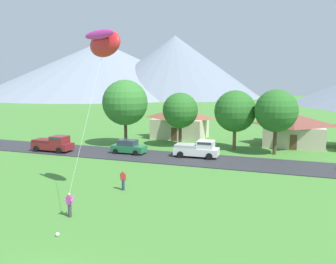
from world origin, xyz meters
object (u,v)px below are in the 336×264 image
object	(u,v)px
tree_center	(180,110)
tree_right_of_center	(235,111)
watcher_person	(123,180)
tree_near_left	(276,111)
kite_flyer_with_kite	(104,45)
pickup_truck_white_west_side	(198,149)
soccer_ball	(57,234)
pickup_truck_maroon_east_side	(53,144)
house_leftmost	(180,122)
parked_car_green_west_end	(129,147)
house_left_center	(294,129)
tree_left_of_center	(125,103)

from	to	relation	value
tree_center	tree_right_of_center	xyz separation A→B (m)	(7.30, 0.50, 0.07)
tree_center	watcher_person	bearing A→B (deg)	-86.52
tree_near_left	watcher_person	xyz separation A→B (m)	(-11.24, -18.78, -4.47)
tree_near_left	tree_right_of_center	world-z (taller)	tree_near_left
tree_center	kite_flyer_with_kite	distance (m)	22.64
watcher_person	pickup_truck_white_west_side	bearing A→B (deg)	78.65
kite_flyer_with_kite	soccer_ball	bearing A→B (deg)	-84.56
pickup_truck_maroon_east_side	kite_flyer_with_kite	distance (m)	22.44
tree_center	soccer_ball	size ratio (longest dim) A/B	30.72
soccer_ball	kite_flyer_with_kite	bearing A→B (deg)	95.44
house_leftmost	parked_car_green_west_end	size ratio (longest dim) A/B	2.00
house_left_center	tree_center	bearing A→B (deg)	-157.19
pickup_truck_white_west_side	watcher_person	world-z (taller)	pickup_truck_white_west_side
house_leftmost	kite_flyer_with_kite	bearing A→B (deg)	-84.23
pickup_truck_white_west_side	watcher_person	xyz separation A→B (m)	(-2.79, -13.90, -0.18)
tree_near_left	tree_center	xyz separation A→B (m)	(-12.44, 1.03, -0.39)
house_left_center	tree_center	size ratio (longest dim) A/B	1.15
house_leftmost	tree_left_of_center	xyz separation A→B (m)	(-5.27, -8.53, 3.46)
pickup_truck_white_west_side	soccer_ball	xyz separation A→B (m)	(-2.56, -23.00, -0.94)
house_leftmost	soccer_ball	bearing A→B (deg)	-84.30
pickup_truck_white_west_side	tree_near_left	bearing A→B (deg)	30.00
tree_right_of_center	kite_flyer_with_kite	distance (m)	24.00
house_left_center	parked_car_green_west_end	size ratio (longest dim) A/B	2.00
pickup_truck_white_west_side	kite_flyer_with_kite	distance (m)	19.23
kite_flyer_with_kite	watcher_person	bearing A→B (deg)	75.64
pickup_truck_white_west_side	soccer_ball	world-z (taller)	pickup_truck_white_west_side
parked_car_green_west_end	soccer_ball	xyz separation A→B (m)	(6.04, -22.27, -0.75)
pickup_truck_maroon_east_side	kite_flyer_with_kite	bearing A→B (deg)	-41.08
house_left_center	watcher_person	bearing A→B (deg)	-117.34
house_left_center	tree_center	xyz separation A→B (m)	(-14.63, -6.15, 2.67)
house_left_center	soccer_ball	size ratio (longest dim) A/B	35.23
house_leftmost	house_left_center	bearing A→B (deg)	-2.49
house_left_center	tree_near_left	world-z (taller)	tree_near_left
kite_flyer_with_kite	house_leftmost	bearing A→B (deg)	95.77
tree_near_left	house_left_center	bearing A→B (deg)	73.06
tree_left_of_center	tree_right_of_center	world-z (taller)	tree_left_of_center
pickup_truck_white_west_side	kite_flyer_with_kite	xyz separation A→B (m)	(-3.25, -15.71, 10.60)
tree_left_of_center	pickup_truck_white_west_side	world-z (taller)	tree_left_of_center
tree_left_of_center	tree_right_of_center	bearing A→B (deg)	8.31
kite_flyer_with_kite	tree_near_left	bearing A→B (deg)	60.39
tree_left_of_center	house_leftmost	bearing A→B (deg)	58.27
house_leftmost	house_left_center	distance (m)	16.78
parked_car_green_west_end	tree_left_of_center	bearing A→B (deg)	119.38
tree_left_of_center	kite_flyer_with_kite	xyz separation A→B (m)	(8.15, -19.97, 5.70)
pickup_truck_white_west_side	watcher_person	size ratio (longest dim) A/B	3.15
tree_center	tree_left_of_center	bearing A→B (deg)	-167.47
watcher_person	soccer_ball	distance (m)	9.13
house_left_center	kite_flyer_with_kite	world-z (taller)	kite_flyer_with_kite
tree_left_of_center	parked_car_green_west_end	distance (m)	7.66
tree_right_of_center	kite_flyer_with_kite	size ratio (longest dim) A/B	0.60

